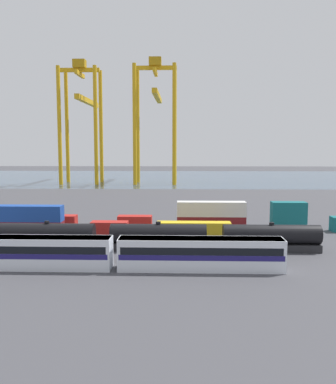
# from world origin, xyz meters

# --- Properties ---
(ground_plane) EXTENTS (420.00, 420.00, 0.00)m
(ground_plane) POSITION_xyz_m (0.00, 40.00, 0.00)
(ground_plane) COLOR #424247
(harbour_water) EXTENTS (400.00, 110.00, 0.01)m
(harbour_water) POSITION_xyz_m (0.00, 132.13, 0.00)
(harbour_water) COLOR #384C60
(harbour_water) RESTS_ON ground_plane
(passenger_train) EXTENTS (61.58, 3.14, 3.90)m
(passenger_train) POSITION_xyz_m (-4.43, -20.05, 2.14)
(passenger_train) COLOR silver
(passenger_train) RESTS_ON ground_plane
(freight_tank_row) EXTENTS (46.04, 2.71, 4.17)m
(freight_tank_row) POSITION_xyz_m (10.73, -10.53, 1.94)
(freight_tank_row) COLOR #232326
(freight_tank_row) RESTS_ON ground_plane
(shipping_container_2) EXTENTS (12.10, 2.44, 2.60)m
(shipping_container_2) POSITION_xyz_m (-11.64, -1.99, 1.30)
(shipping_container_2) COLOR maroon
(shipping_container_2) RESTS_ON ground_plane
(shipping_container_3) EXTENTS (12.10, 2.44, 2.60)m
(shipping_container_3) POSITION_xyz_m (-11.64, -1.99, 3.90)
(shipping_container_3) COLOR #1C4299
(shipping_container_3) RESTS_ON shipping_container_2
(shipping_container_4) EXTENTS (6.04, 2.44, 2.60)m
(shipping_container_4) POSITION_xyz_m (2.20, -1.99, 1.30)
(shipping_container_4) COLOR #AD211C
(shipping_container_4) RESTS_ON ground_plane
(shipping_container_5) EXTENTS (12.10, 2.44, 2.60)m
(shipping_container_5) POSITION_xyz_m (16.05, -1.99, 1.30)
(shipping_container_5) COLOR gold
(shipping_container_5) RESTS_ON ground_plane
(shipping_container_9) EXTENTS (6.04, 2.44, 2.60)m
(shipping_container_9) POSITION_xyz_m (-7.85, 3.96, 1.30)
(shipping_container_9) COLOR #AD211C
(shipping_container_9) RESTS_ON ground_plane
(shipping_container_10) EXTENTS (6.04, 2.44, 2.60)m
(shipping_container_10) POSITION_xyz_m (5.74, 3.96, 1.30)
(shipping_container_10) COLOR #AD211C
(shipping_container_10) RESTS_ON ground_plane
(shipping_container_11) EXTENTS (12.10, 2.44, 2.60)m
(shipping_container_11) POSITION_xyz_m (19.32, 3.96, 1.30)
(shipping_container_11) COLOR maroon
(shipping_container_11) RESTS_ON ground_plane
(shipping_container_12) EXTENTS (12.10, 2.44, 2.60)m
(shipping_container_12) POSITION_xyz_m (19.32, 3.96, 3.90)
(shipping_container_12) COLOR silver
(shipping_container_12) RESTS_ON shipping_container_11
(shipping_container_13) EXTENTS (6.04, 2.44, 2.60)m
(shipping_container_13) POSITION_xyz_m (32.91, 3.96, 1.30)
(shipping_container_13) COLOR #146066
(shipping_container_13) RESTS_ON ground_plane
(shipping_container_14) EXTENTS (6.04, 2.44, 2.60)m
(shipping_container_14) POSITION_xyz_m (32.91, 3.96, 3.90)
(shipping_container_14) COLOR #146066
(shipping_container_14) RESTS_ON shipping_container_13
(gantry_crane_west) EXTENTS (15.82, 38.18, 49.06)m
(gantry_crane_west) POSITION_xyz_m (-26.46, 102.13, 29.38)
(gantry_crane_west) COLOR gold
(gantry_crane_west) RESTS_ON ground_plane
(gantry_crane_central) EXTENTS (16.92, 40.22, 49.72)m
(gantry_crane_central) POSITION_xyz_m (3.54, 102.36, 30.23)
(gantry_crane_central) COLOR gold
(gantry_crane_central) RESTS_ON ground_plane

